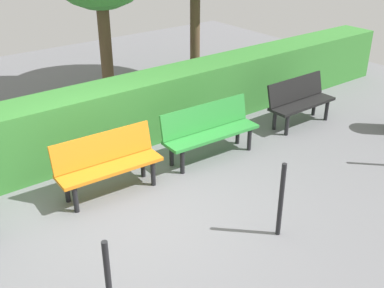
% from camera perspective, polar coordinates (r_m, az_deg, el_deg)
% --- Properties ---
extents(ground_plane, '(17.16, 17.16, 0.00)m').
position_cam_1_polar(ground_plane, '(6.39, -7.27, -8.28)').
color(ground_plane, slate).
extents(bench_black, '(1.40, 0.47, 0.86)m').
position_cam_1_polar(bench_black, '(8.94, 12.90, 5.27)').
color(bench_black, black).
rests_on(bench_black, ground_plane).
extents(bench_green, '(1.67, 0.53, 0.86)m').
position_cam_1_polar(bench_green, '(7.53, 2.09, 1.86)').
color(bench_green, '#2D8C38').
rests_on(bench_green, ground_plane).
extents(bench_orange, '(1.51, 0.53, 0.86)m').
position_cam_1_polar(bench_orange, '(6.67, -10.21, -2.07)').
color(bench_orange, orange).
rests_on(bench_orange, ground_plane).
extents(hedge_row, '(13.16, 0.77, 1.09)m').
position_cam_1_polar(hedge_row, '(7.97, -8.84, 3.48)').
color(hedge_row, '#387F33').
rests_on(hedge_row, ground_plane).
extents(railing_post_mid, '(0.06, 0.06, 1.00)m').
position_cam_1_polar(railing_post_mid, '(5.79, 10.72, -6.69)').
color(railing_post_mid, black).
rests_on(railing_post_mid, ground_plane).
extents(railing_post_far, '(0.06, 0.06, 1.00)m').
position_cam_1_polar(railing_post_far, '(4.64, -10.05, -16.43)').
color(railing_post_far, black).
rests_on(railing_post_far, ground_plane).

